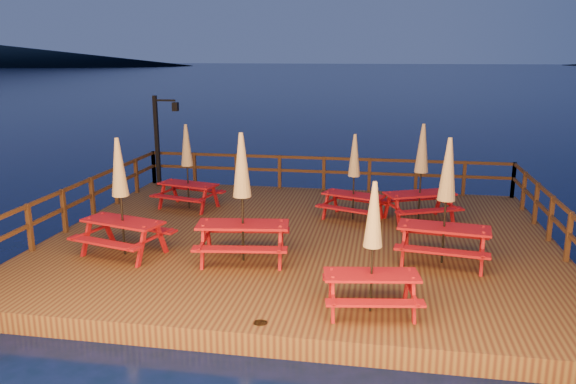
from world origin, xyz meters
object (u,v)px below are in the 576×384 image
picnic_table_0 (421,172)px  picnic_table_1 (242,196)px  picnic_table_2 (187,165)px  lamp_post (161,132)px

picnic_table_0 → picnic_table_1: size_ratio=0.94×
picnic_table_0 → picnic_table_1: 5.30m
picnic_table_0 → picnic_table_2: 6.46m
picnic_table_0 → lamp_post: bearing=137.6°
picnic_table_1 → picnic_table_2: 4.64m
picnic_table_0 → picnic_table_1: bearing=-160.6°
picnic_table_0 → picnic_table_2: size_ratio=1.07×
picnic_table_1 → picnic_table_2: size_ratio=1.15×
lamp_post → picnic_table_0: (8.26, -2.77, -0.45)m
picnic_table_1 → picnic_table_0: bearing=35.3°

